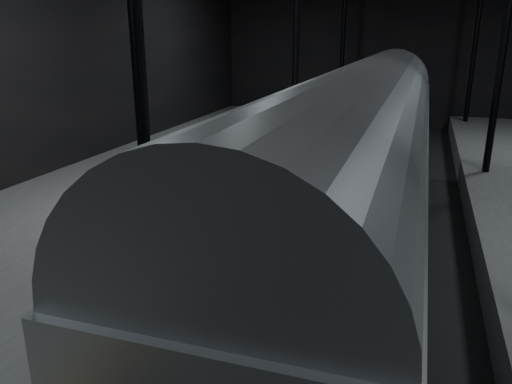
% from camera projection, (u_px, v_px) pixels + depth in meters
% --- Properties ---
extents(ground, '(44.00, 44.00, 0.00)m').
position_uv_depth(ground, '(356.00, 270.00, 13.37)').
color(ground, black).
rests_on(ground, ground).
extents(platform_left, '(9.00, 43.80, 1.00)m').
position_uv_depth(platform_left, '(114.00, 221.00, 15.47)').
color(platform_left, '#525250').
rests_on(platform_left, ground).
extents(tactile_strip, '(0.50, 43.80, 0.01)m').
position_uv_depth(tactile_strip, '(242.00, 222.00, 14.04)').
color(tactile_strip, brown).
rests_on(tactile_strip, platform_left).
extents(track, '(2.40, 43.00, 0.24)m').
position_uv_depth(track, '(357.00, 268.00, 13.35)').
color(track, '#3F3328').
rests_on(track, ground).
extents(train, '(2.98, 19.92, 5.33)m').
position_uv_depth(train, '(365.00, 161.00, 12.62)').
color(train, '#95989C').
rests_on(train, ground).
extents(woman, '(0.75, 0.58, 1.81)m').
position_uv_depth(woman, '(213.00, 162.00, 16.86)').
color(woman, '#93855A').
rests_on(woman, platform_left).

